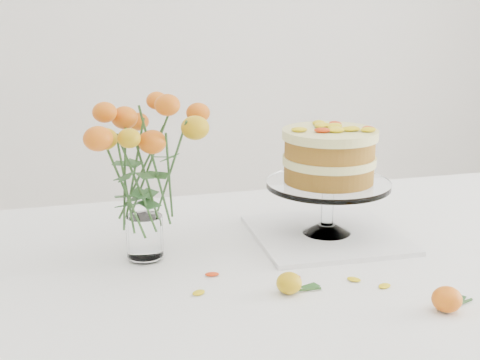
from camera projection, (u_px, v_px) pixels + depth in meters
name	position (u px, v px, depth m)	size (l,w,h in m)	color
table	(332.00, 289.00, 1.35)	(1.43, 0.93, 0.76)	tan
napkin	(326.00, 235.00, 1.41)	(0.30, 0.30, 0.01)	white
cake_stand	(329.00, 161.00, 1.37)	(0.26, 0.26, 0.23)	white
rose_vase	(141.00, 155.00, 1.24)	(0.27, 0.27, 0.35)	white
loose_rose_near	(289.00, 283.00, 1.14)	(0.08, 0.04, 0.04)	gold
loose_rose_far	(447.00, 299.00, 1.08)	(0.09, 0.05, 0.04)	orange
stray_petal_a	(294.00, 277.00, 1.21)	(0.03, 0.02, 0.00)	yellow
stray_petal_b	(354.00, 280.00, 1.20)	(0.03, 0.02, 0.00)	yellow
stray_petal_c	(385.00, 286.00, 1.17)	(0.03, 0.02, 0.00)	yellow
stray_petal_d	(212.00, 274.00, 1.22)	(0.03, 0.02, 0.00)	yellow
stray_petal_e	(199.00, 293.00, 1.14)	(0.03, 0.02, 0.00)	yellow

